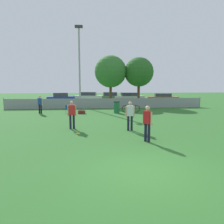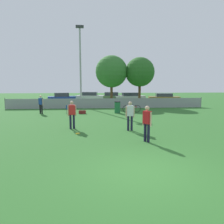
% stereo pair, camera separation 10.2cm
% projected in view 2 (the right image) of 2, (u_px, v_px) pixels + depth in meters
% --- Properties ---
extents(ground_plane, '(120.00, 120.00, 0.00)m').
position_uv_depth(ground_plane, '(144.00, 172.00, 6.73)').
color(ground_plane, '#2D6628').
extents(fence_backline, '(22.07, 0.07, 1.21)m').
position_uv_depth(fence_backline, '(107.00, 103.00, 24.44)').
color(fence_backline, gray).
rests_on(fence_backline, ground_plane).
extents(light_pole, '(0.90, 0.36, 9.37)m').
position_uv_depth(light_pole, '(80.00, 60.00, 25.45)').
color(light_pole, '#9E9EA3').
rests_on(light_pole, ground_plane).
extents(tree_near_pole, '(3.95, 3.95, 6.20)m').
position_uv_depth(tree_near_pole, '(112.00, 72.00, 26.99)').
color(tree_near_pole, '#4C331E').
rests_on(tree_near_pole, ground_plane).
extents(tree_far_right, '(3.64, 3.64, 6.00)m').
position_uv_depth(tree_far_right, '(140.00, 72.00, 27.11)').
color(tree_far_right, '#4C331E').
rests_on(tree_far_right, ground_plane).
extents(player_receiver_white, '(0.52, 0.23, 1.70)m').
position_uv_depth(player_receiver_white, '(130.00, 114.00, 12.61)').
color(player_receiver_white, '#191933').
rests_on(player_receiver_white, ground_plane).
extents(player_thrower_red, '(0.39, 0.44, 1.70)m').
position_uv_depth(player_thrower_red, '(147.00, 121.00, 10.14)').
color(player_thrower_red, '#191933').
rests_on(player_thrower_red, ground_plane).
extents(player_defender_red, '(0.52, 0.27, 1.70)m').
position_uv_depth(player_defender_red, '(72.00, 113.00, 13.12)').
color(player_defender_red, '#191933').
rests_on(player_defender_red, ground_plane).
extents(spectator_in_blue, '(0.47, 0.34, 1.68)m').
position_uv_depth(spectator_in_blue, '(41.00, 103.00, 19.85)').
color(spectator_in_blue, black).
rests_on(spectator_in_blue, ground_plane).
extents(frisbee_disc, '(0.25, 0.25, 0.03)m').
position_uv_depth(frisbee_disc, '(78.00, 133.00, 11.93)').
color(frisbee_disc, yellow).
rests_on(frisbee_disc, ground_plane).
extents(folding_chair_sideline, '(0.53, 0.54, 0.79)m').
position_uv_depth(folding_chair_sideline, '(69.00, 109.00, 19.97)').
color(folding_chair_sideline, '#333338').
rests_on(folding_chair_sideline, ground_plane).
extents(bicycle_sideline, '(1.77, 0.44, 0.76)m').
position_uv_depth(bicycle_sideline, '(132.00, 109.00, 20.74)').
color(bicycle_sideline, black).
rests_on(bicycle_sideline, ground_plane).
extents(trash_bin, '(0.56, 0.56, 1.10)m').
position_uv_depth(trash_bin, '(117.00, 107.00, 20.32)').
color(trash_bin, '#1E6638').
rests_on(trash_bin, ground_plane).
extents(gear_bag_sideline, '(0.64, 0.35, 0.32)m').
position_uv_depth(gear_bag_sideline, '(82.00, 112.00, 19.95)').
color(gear_bag_sideline, maroon).
rests_on(gear_bag_sideline, ground_plane).
extents(parked_car_blue, '(4.22, 2.56, 1.42)m').
position_uv_depth(parked_car_blue, '(62.00, 98.00, 32.16)').
color(parked_car_blue, black).
rests_on(parked_car_blue, ground_plane).
extents(parked_car_white, '(4.55, 2.36, 1.43)m').
position_uv_depth(parked_car_white, '(90.00, 97.00, 34.74)').
color(parked_car_white, black).
rests_on(parked_car_white, ground_plane).
extents(parked_car_olive, '(4.29, 2.41, 1.42)m').
position_uv_depth(parked_car_olive, '(112.00, 97.00, 34.67)').
color(parked_car_olive, black).
rests_on(parked_car_olive, ground_plane).
extents(parked_car_silver, '(4.63, 1.93, 1.39)m').
position_uv_depth(parked_car_silver, '(130.00, 97.00, 33.79)').
color(parked_car_silver, black).
rests_on(parked_car_silver, ground_plane).
extents(parked_car_tan, '(4.77, 2.44, 1.31)m').
position_uv_depth(parked_car_tan, '(164.00, 98.00, 32.88)').
color(parked_car_tan, black).
rests_on(parked_car_tan, ground_plane).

